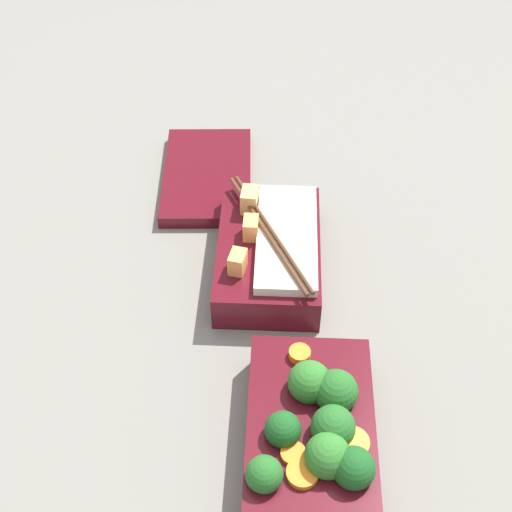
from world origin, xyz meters
TOP-DOWN VIEW (x-y plane):
  - ground_plane at (0.00, 0.00)m, footprint 3.00×3.00m
  - bento_tray_vegetable at (-0.14, -0.03)m, footprint 0.20×0.12m
  - bento_tray_rice at (0.10, 0.02)m, footprint 0.20×0.12m
  - bento_lid at (0.27, 0.11)m, footprint 0.20×0.13m

SIDE VIEW (x-z plane):
  - ground_plane at x=0.00m, z-range 0.00..0.00m
  - bento_lid at x=0.27m, z-range 0.00..0.02m
  - bento_tray_rice at x=0.10m, z-range -0.01..0.06m
  - bento_tray_vegetable at x=-0.14m, z-range -0.01..0.07m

